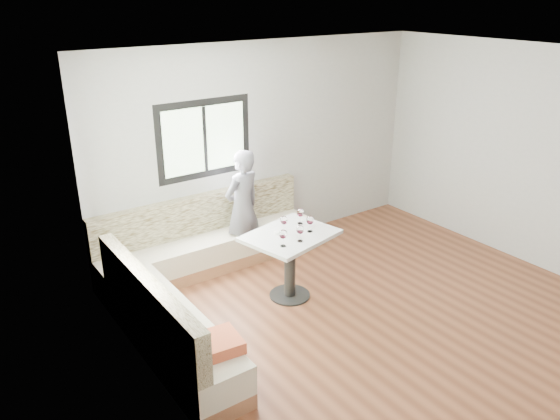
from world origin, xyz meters
name	(u,v)px	position (x,y,z in m)	size (l,w,h in m)	color
room	(390,200)	(-0.08, 0.08, 1.41)	(5.01, 5.01, 2.81)	brown
banquette	(193,275)	(-1.59, 1.62, 0.33)	(2.90, 2.80, 0.95)	#936346
table	(290,250)	(-0.61, 1.06, 0.61)	(1.14, 0.97, 0.81)	black
person	(243,208)	(-0.59, 2.13, 0.77)	(0.56, 0.37, 1.55)	#5E5C65
olive_ramekin	(278,232)	(-0.73, 1.14, 0.83)	(0.09, 0.09, 0.04)	white
wine_glass_a	(283,235)	(-0.87, 0.84, 0.95)	(0.09, 0.09, 0.19)	white
wine_glass_b	(300,230)	(-0.64, 0.84, 0.95)	(0.09, 0.09, 0.19)	white
wine_glass_c	(310,221)	(-0.39, 0.98, 0.95)	(0.09, 0.09, 0.19)	white
wine_glass_d	(284,221)	(-0.64, 1.15, 0.95)	(0.09, 0.09, 0.19)	white
wine_glass_e	(300,213)	(-0.35, 1.22, 0.95)	(0.09, 0.09, 0.19)	white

